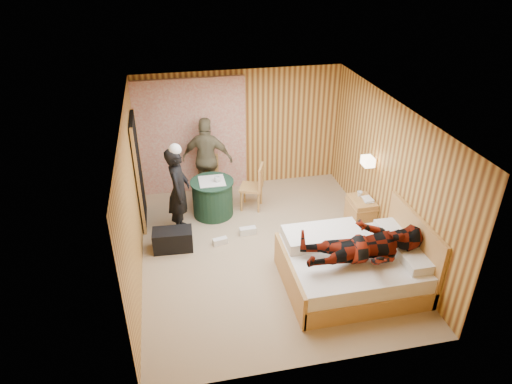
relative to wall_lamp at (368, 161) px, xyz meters
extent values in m
cube|color=tan|center=(-1.92, -0.45, -1.30)|extent=(4.20, 5.00, 0.01)
cube|color=white|center=(-1.92, -0.45, 1.20)|extent=(4.20, 5.00, 0.01)
cube|color=#DAB053|center=(-1.92, 2.05, -0.05)|extent=(4.20, 0.02, 2.50)
cube|color=#DAB053|center=(-4.02, -0.45, -0.05)|extent=(0.02, 5.00, 2.50)
cube|color=#DAB053|center=(0.18, -0.45, -0.05)|extent=(0.02, 5.00, 2.50)
cube|color=beige|center=(-2.92, 1.98, -0.10)|extent=(2.20, 0.08, 2.40)
cube|color=black|center=(-3.98, 0.95, -0.28)|extent=(0.06, 0.90, 2.05)
cylinder|color=gold|center=(0.08, 0.00, 0.00)|extent=(0.18, 0.04, 0.04)
cube|color=#FFE4B2|center=(0.00, 0.00, 0.00)|extent=(0.18, 0.24, 0.16)
cube|color=tan|center=(-0.82, -1.58, -1.15)|extent=(2.01, 1.61, 0.30)
cube|color=white|center=(-0.82, -1.58, -0.87)|extent=(1.95, 1.55, 0.25)
cube|color=tan|center=(-1.83, -1.58, -1.02)|extent=(0.06, 1.61, 0.56)
cube|color=tan|center=(0.14, -1.58, -0.75)|extent=(0.06, 1.61, 1.11)
cube|color=white|center=(-0.04, -1.96, -0.68)|extent=(0.38, 0.55, 0.14)
cube|color=white|center=(-0.04, -1.19, -0.68)|extent=(0.38, 0.55, 0.14)
cube|color=white|center=(-1.18, -1.12, -0.66)|extent=(1.21, 0.60, 0.18)
cube|color=tan|center=(-0.04, -0.06, -1.02)|extent=(0.41, 0.56, 0.56)
cube|color=tan|center=(-0.04, -0.06, -0.84)|extent=(0.43, 0.58, 0.03)
cylinder|color=#1B3B28|center=(-2.67, 0.90, -0.95)|extent=(0.77, 0.77, 0.70)
cylinder|color=#1B3B28|center=(-2.67, 0.90, -0.59)|extent=(0.83, 0.83, 0.03)
cube|color=white|center=(-2.67, 0.90, -0.57)|extent=(0.60, 0.60, 0.01)
cube|color=tan|center=(-2.67, 1.48, -0.85)|extent=(0.45, 0.45, 0.05)
cube|color=tan|center=(-2.66, 1.67, -0.60)|extent=(0.42, 0.07, 0.46)
cylinder|color=tan|center=(-2.86, 1.32, -1.08)|extent=(0.04, 0.04, 0.43)
cylinder|color=tan|center=(-2.49, 1.63, -1.08)|extent=(0.04, 0.04, 0.43)
cube|color=tan|center=(-1.90, 1.00, -0.85)|extent=(0.54, 0.54, 0.05)
cube|color=tan|center=(-1.72, 0.93, -0.60)|extent=(0.19, 0.41, 0.46)
cylinder|color=tan|center=(-1.99, 1.22, -1.08)|extent=(0.04, 0.04, 0.43)
cylinder|color=tan|center=(-1.80, 0.78, -1.08)|extent=(0.04, 0.04, 0.43)
cube|color=black|center=(-3.49, -0.10, -1.11)|extent=(0.69, 0.40, 0.38)
cube|color=white|center=(-2.68, -0.12, -1.24)|extent=(0.27, 0.16, 0.11)
cube|color=white|center=(-2.15, 0.08, -1.23)|extent=(0.31, 0.14, 0.13)
imported|color=black|center=(-3.31, 0.45, -0.48)|extent=(0.50, 0.66, 1.65)
imported|color=#696146|center=(-2.67, 1.59, -0.44)|extent=(1.09, 0.71, 1.72)
imported|color=#681609|center=(-0.77, -1.78, -0.32)|extent=(0.86, 0.67, 1.77)
imported|color=white|center=(-0.04, -0.11, -0.73)|extent=(0.19, 0.24, 0.02)
imported|color=white|center=(-0.04, -0.11, -0.71)|extent=(0.18, 0.24, 0.02)
imported|color=white|center=(-0.04, 0.07, -0.69)|extent=(0.12, 0.12, 0.09)
imported|color=white|center=(-2.57, 0.85, -0.52)|extent=(0.16, 0.16, 0.10)
camera|label=1|loc=(-3.40, -6.68, 3.44)|focal=32.00mm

